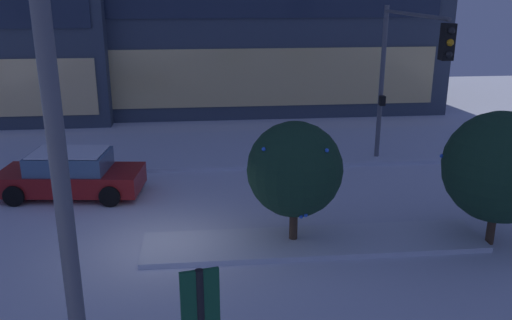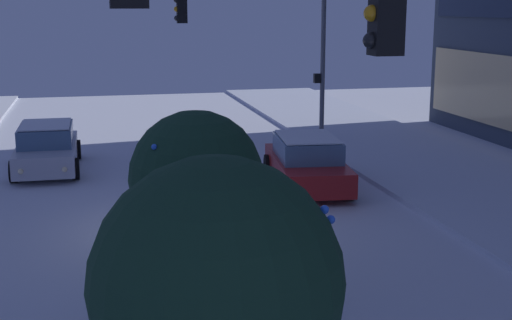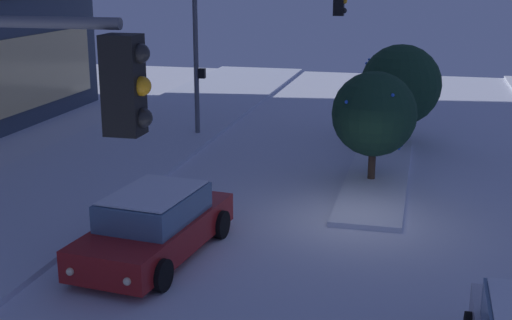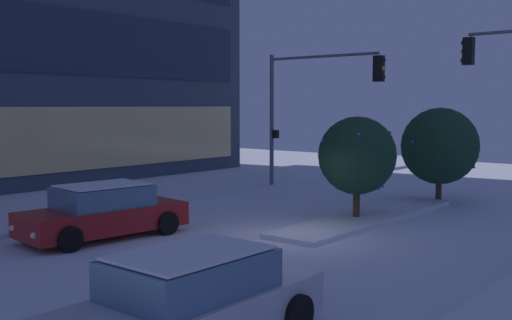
# 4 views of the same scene
# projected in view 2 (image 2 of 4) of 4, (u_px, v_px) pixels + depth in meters

# --- Properties ---
(ground) EXTENTS (52.00, 52.00, 0.00)m
(ground) POSITION_uv_depth(u_px,v_px,m) (182.00, 230.00, 16.73)
(ground) COLOR silver
(curb_strip_far) EXTENTS (52.00, 5.20, 0.14)m
(curb_strip_far) POSITION_uv_depth(u_px,v_px,m) (509.00, 204.00, 18.61)
(curb_strip_far) COLOR silver
(curb_strip_far) RESTS_ON ground
(median_strip) EXTENTS (9.00, 1.80, 0.14)m
(median_strip) POSITION_uv_depth(u_px,v_px,m) (194.00, 292.00, 12.90)
(median_strip) COLOR silver
(median_strip) RESTS_ON ground
(car_near) EXTENTS (4.61, 2.03, 1.49)m
(car_near) POSITION_uv_depth(u_px,v_px,m) (47.00, 148.00, 22.62)
(car_near) COLOR #B7B7C1
(car_near) RESTS_ON ground
(car_far) EXTENTS (4.77, 2.46, 1.49)m
(car_far) POSITION_uv_depth(u_px,v_px,m) (307.00, 163.00, 20.53)
(car_far) COLOR maroon
(car_far) RESTS_ON ground
(traffic_light_corner_far_left) EXTENTS (0.32, 5.76, 5.81)m
(traffic_light_corner_far_left) POSITION_uv_depth(u_px,v_px,m) (265.00, 35.00, 26.54)
(traffic_light_corner_far_left) COLOR #565960
(traffic_light_corner_far_left) RESTS_ON ground
(decorated_tree_median) EXTENTS (2.47, 2.47, 3.32)m
(decorated_tree_median) POSITION_uv_depth(u_px,v_px,m) (196.00, 177.00, 13.01)
(decorated_tree_median) COLOR #473323
(decorated_tree_median) RESTS_ON ground
(decorated_tree_left_of_median) EXTENTS (2.88, 2.88, 3.58)m
(decorated_tree_left_of_median) POSITION_uv_depth(u_px,v_px,m) (217.00, 283.00, 7.92)
(decorated_tree_left_of_median) COLOR #473323
(decorated_tree_left_of_median) RESTS_ON ground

